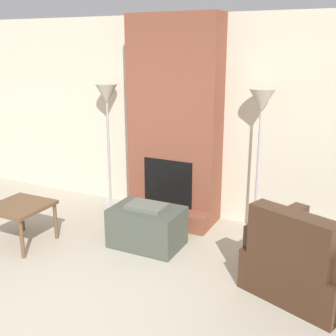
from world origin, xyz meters
name	(u,v)px	position (x,y,z in m)	size (l,w,h in m)	color
ground_plane	(35,329)	(0.00, 0.00, 0.00)	(24.00, 24.00, 0.00)	#B2A893
wall_back	(182,118)	(0.00, 2.88, 1.30)	(7.30, 0.06, 2.60)	beige
fireplace	(174,126)	(0.00, 2.64, 1.23)	(1.19, 0.64, 2.60)	brown
ottoman	(147,226)	(0.10, 1.72, 0.23)	(0.80, 0.54, 0.50)	#474C42
armchair	(307,264)	(1.89, 1.57, 0.27)	(1.24, 1.29, 0.87)	#422819
side_table	(20,210)	(-1.23, 1.13, 0.42)	(0.61, 0.62, 0.48)	brown
floor_lamp_left	(107,102)	(-1.00, 2.62, 1.49)	(0.30, 0.30, 1.72)	#ADADB2
floor_lamp_right	(261,110)	(1.11, 2.62, 1.52)	(0.30, 0.30, 1.75)	#ADADB2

